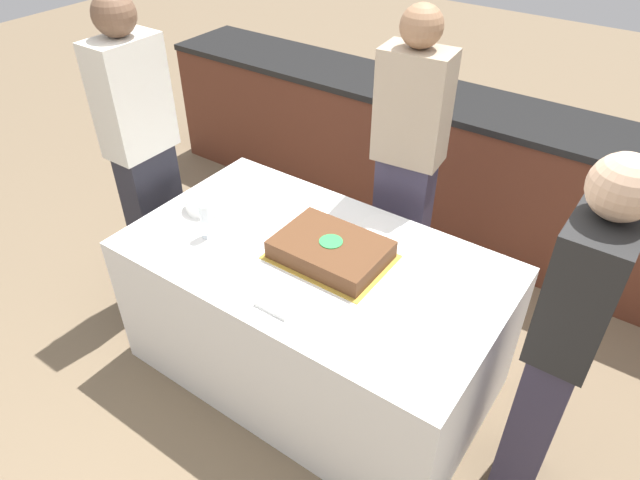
# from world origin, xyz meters

# --- Properties ---
(ground_plane) EXTENTS (14.00, 14.00, 0.00)m
(ground_plane) POSITION_xyz_m (0.00, 0.00, 0.00)
(ground_plane) COLOR #7A664C
(back_counter) EXTENTS (4.40, 0.58, 0.92)m
(back_counter) POSITION_xyz_m (0.00, 1.56, 0.46)
(back_counter) COLOR #5B2D1E
(back_counter) RESTS_ON ground_plane
(dining_table) EXTENTS (1.70, 0.97, 0.75)m
(dining_table) POSITION_xyz_m (0.00, 0.00, 0.37)
(dining_table) COLOR white
(dining_table) RESTS_ON ground_plane
(cake) EXTENTS (0.51, 0.38, 0.09)m
(cake) POSITION_xyz_m (0.07, 0.03, 0.79)
(cake) COLOR gold
(cake) RESTS_ON dining_table
(plate_stack) EXTENTS (0.20, 0.20, 0.07)m
(plate_stack) POSITION_xyz_m (-0.65, 0.00, 0.78)
(plate_stack) COLOR white
(plate_stack) RESTS_ON dining_table
(wine_glass) EXTENTS (0.06, 0.06, 0.17)m
(wine_glass) POSITION_xyz_m (-0.48, -0.17, 0.87)
(wine_glass) COLOR white
(wine_glass) RESTS_ON dining_table
(side_plate_near_cake) EXTENTS (0.18, 0.18, 0.00)m
(side_plate_near_cake) POSITION_xyz_m (0.13, 0.36, 0.75)
(side_plate_near_cake) COLOR white
(side_plate_near_cake) RESTS_ON dining_table
(utensil_pile) EXTENTS (0.16, 0.09, 0.02)m
(utensil_pile) POSITION_xyz_m (0.07, -0.35, 0.76)
(utensil_pile) COLOR white
(utensil_pile) RESTS_ON dining_table
(person_cutting_cake) EXTENTS (0.35, 0.23, 1.67)m
(person_cutting_cake) POSITION_xyz_m (0.07, 0.71, 0.87)
(person_cutting_cake) COLOR #383347
(person_cutting_cake) RESTS_ON ground_plane
(person_seated_left) EXTENTS (0.20, 0.34, 1.71)m
(person_seated_left) POSITION_xyz_m (-1.07, 0.00, 0.89)
(person_seated_left) COLOR #282833
(person_seated_left) RESTS_ON ground_plane
(person_seated_right) EXTENTS (0.20, 0.37, 1.58)m
(person_seated_right) POSITION_xyz_m (1.07, 0.00, 0.82)
(person_seated_right) COLOR #383347
(person_seated_right) RESTS_ON ground_plane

